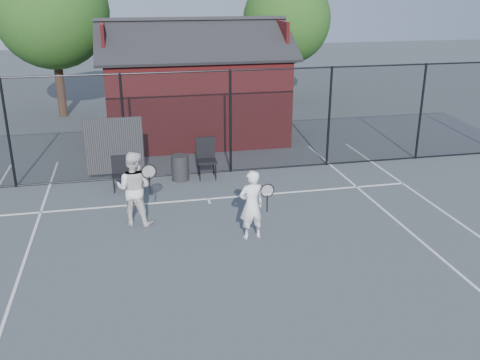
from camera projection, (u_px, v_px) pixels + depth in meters
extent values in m
plane|color=#434A4D|center=(231.00, 252.00, 11.03)|extent=(80.00, 80.00, 0.00)
cube|color=silver|center=(208.00, 199.00, 13.79)|extent=(11.00, 0.06, 0.01)
cube|color=silver|center=(466.00, 279.00, 10.01)|extent=(0.06, 18.00, 0.01)
cube|color=silver|center=(209.00, 201.00, 13.65)|extent=(0.06, 0.30, 0.01)
cylinder|color=black|center=(8.00, 134.00, 14.12)|extent=(0.07, 0.07, 3.00)
cylinder|color=black|center=(124.00, 128.00, 14.71)|extent=(0.07, 0.07, 3.00)
cylinder|color=black|center=(230.00, 122.00, 15.31)|extent=(0.07, 0.07, 3.00)
cylinder|color=black|center=(329.00, 117.00, 15.90)|extent=(0.07, 0.07, 3.00)
cylinder|color=black|center=(421.00, 112.00, 16.50)|extent=(0.07, 0.07, 3.00)
cylinder|color=black|center=(194.00, 72.00, 14.61)|extent=(22.00, 0.04, 0.04)
cylinder|color=black|center=(197.00, 173.00, 15.61)|extent=(22.00, 0.04, 0.04)
cube|color=black|center=(196.00, 124.00, 15.11)|extent=(22.00, 3.00, 0.01)
cube|color=black|center=(114.00, 146.00, 14.81)|extent=(1.60, 0.04, 1.60)
cube|color=maroon|center=(195.00, 96.00, 18.88)|extent=(6.00, 4.00, 3.00)
cube|color=black|center=(197.00, 40.00, 17.27)|extent=(6.50, 2.36, 1.32)
cube|color=black|center=(189.00, 35.00, 19.10)|extent=(6.50, 2.36, 1.32)
cube|color=maroon|center=(104.00, 39.00, 17.60)|extent=(0.10, 2.80, 1.06)
cube|color=maroon|center=(276.00, 35.00, 18.77)|extent=(0.10, 2.80, 1.06)
cylinder|color=#302113|center=(60.00, 86.00, 22.10)|extent=(0.36, 0.36, 2.52)
sphere|color=#204714|center=(52.00, 12.00, 21.09)|extent=(4.48, 4.48, 4.48)
cylinder|color=#302113|center=(285.00, 78.00, 25.05)|extent=(0.36, 0.36, 2.23)
sphere|color=#204714|center=(287.00, 20.00, 24.16)|extent=(3.97, 3.97, 3.97)
imported|color=white|center=(252.00, 205.00, 11.44)|extent=(0.61, 0.45, 1.54)
torus|color=black|center=(267.00, 191.00, 11.06)|extent=(0.30, 0.02, 0.30)
cylinder|color=black|center=(267.00, 203.00, 11.16)|extent=(0.03, 0.03, 0.37)
imported|color=white|center=(134.00, 188.00, 12.10)|extent=(1.02, 0.91, 1.72)
torus|color=black|center=(149.00, 172.00, 11.69)|extent=(0.34, 0.03, 0.34)
cylinder|color=black|center=(150.00, 185.00, 11.80)|extent=(0.03, 0.03, 0.41)
cube|color=black|center=(120.00, 174.00, 14.21)|extent=(0.44, 0.46, 0.91)
cube|color=black|center=(207.00, 159.00, 15.11)|extent=(0.55, 0.58, 1.12)
cylinder|color=black|center=(180.00, 168.00, 15.03)|extent=(0.60, 0.60, 0.72)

